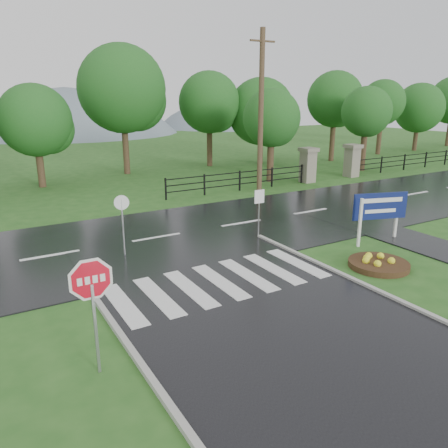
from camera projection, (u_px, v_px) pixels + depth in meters
ground at (340, 368)px, 9.07m from camera, size 120.00×120.00×0.00m
main_road at (157, 238)px, 17.32m from camera, size 90.00×8.00×0.04m
walkway at (427, 245)px, 16.53m from camera, size 2.20×11.00×0.04m
crosswalk at (220, 281)px, 13.18m from camera, size 6.50×2.80×0.02m
pillar_west at (308, 164)px, 28.30m from camera, size 1.00×1.00×2.24m
pillar_east at (352, 160)px, 30.25m from camera, size 1.00×1.00×2.24m
fence_west at (240, 179)px, 25.86m from camera, size 9.58×0.08×1.20m
fence_east at (446, 156)px, 35.63m from camera, size 20.58×0.08×1.20m
hills at (49, 234)px, 68.82m from camera, size 102.00×48.00×48.00m
treeline at (91, 180)px, 29.37m from camera, size 83.20×5.20×10.00m
stop_sign at (92, 290)px, 8.44m from camera, size 1.17×0.06×2.64m
estate_billboard at (380, 209)px, 16.53m from camera, size 2.15×0.73×1.95m
flower_bed at (379, 263)px, 14.38m from camera, size 1.96×1.96×0.39m
reg_sign_small at (259, 204)px, 16.99m from camera, size 0.44×0.06×1.96m
reg_sign_round at (122, 218)px, 15.02m from camera, size 0.50×0.15×2.21m
utility_pole_east at (261, 111)px, 24.88m from camera, size 1.61×0.30×9.02m
entrance_tree_left at (272, 118)px, 27.79m from camera, size 3.68×3.68×5.93m
entrance_tree_right at (367, 112)px, 31.93m from camera, size 3.64×3.64×6.16m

